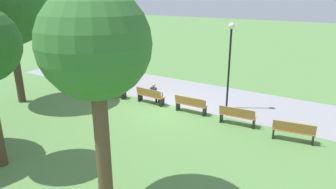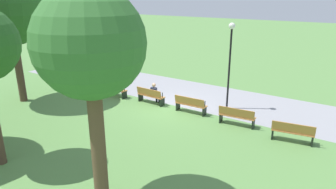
# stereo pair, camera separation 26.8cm
# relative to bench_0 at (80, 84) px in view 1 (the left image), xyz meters

# --- Properties ---
(ground_plane) EXTENTS (120.00, 120.00, 0.00)m
(ground_plane) POSITION_rel_bench_0_xyz_m (6.28, 0.57, -0.47)
(ground_plane) COLOR #5B8C47
(path_paving) EXTENTS (27.11, 4.69, 0.01)m
(path_paving) POSITION_rel_bench_0_xyz_m (6.28, 3.28, -0.46)
(path_paving) COLOR #939399
(path_paving) RESTS_ON ground
(bench_0) EXTENTS (1.69, 0.73, 0.89)m
(bench_0) POSITION_rel_bench_0_xyz_m (0.00, 0.00, 0.00)
(bench_0) COLOR #B27538
(bench_0) RESTS_ON ground
(bench_1) EXTENTS (1.67, 0.63, 0.89)m
(bench_1) POSITION_rel_bench_0_xyz_m (2.50, 0.32, 0.00)
(bench_1) COLOR #B27538
(bench_1) RESTS_ON ground
(bench_2) EXTENTS (1.65, 0.52, 0.89)m
(bench_2) POSITION_rel_bench_0_xyz_m (5.02, 0.48, 0.00)
(bench_2) COLOR #B27538
(bench_2) RESTS_ON ground
(bench_3) EXTENTS (1.65, 0.52, 0.89)m
(bench_3) POSITION_rel_bench_0_xyz_m (7.54, 0.48, 0.00)
(bench_3) COLOR #B27538
(bench_3) RESTS_ON ground
(bench_4) EXTENTS (1.67, 0.63, 0.89)m
(bench_4) POSITION_rel_bench_0_xyz_m (10.06, 0.32, 0.00)
(bench_4) COLOR #B27538
(bench_4) RESTS_ON ground
(bench_5) EXTENTS (1.69, 0.73, 0.89)m
(bench_5) POSITION_rel_bench_0_xyz_m (12.56, 0.00, 0.00)
(bench_5) COLOR #B27538
(bench_5) RESTS_ON ground
(person_seated) EXTENTS (0.33, 0.52, 1.20)m
(person_seated) POSITION_rel_bench_0_xyz_m (5.23, 0.61, 0.17)
(person_seated) COLOR #2D3347
(person_seated) RESTS_ON ground
(tree_1) EXTENTS (4.35, 4.35, 7.51)m
(tree_1) POSITION_rel_bench_0_xyz_m (-1.25, -3.13, 4.84)
(tree_1) COLOR #4C3828
(tree_1) RESTS_ON ground
(tree_3) EXTENTS (2.86, 2.86, 6.01)m
(tree_3) POSITION_rel_bench_0_xyz_m (8.77, -6.85, 4.04)
(tree_3) COLOR brown
(tree_3) RESTS_ON ground
(lamp_post) EXTENTS (0.32, 0.32, 4.43)m
(lamp_post) POSITION_rel_bench_0_xyz_m (8.80, 2.17, 2.58)
(lamp_post) COLOR black
(lamp_post) RESTS_ON ground
(trash_bin) EXTENTS (0.45, 0.45, 0.91)m
(trash_bin) POSITION_rel_bench_0_xyz_m (-1.84, 0.50, -0.01)
(trash_bin) COLOR black
(trash_bin) RESTS_ON ground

